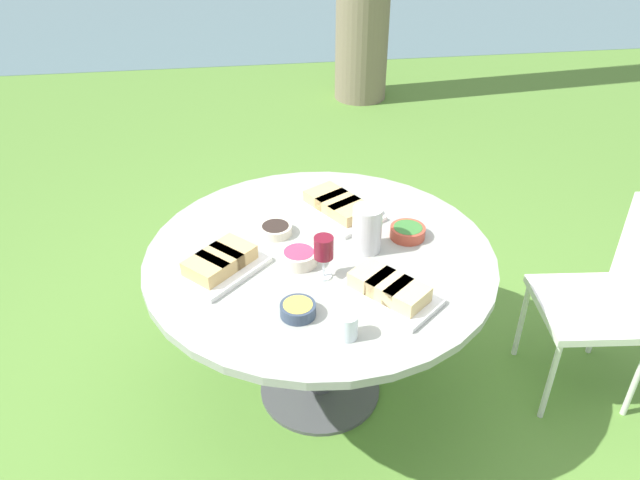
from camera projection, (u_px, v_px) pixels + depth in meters
name	position (u px, v px, depth m)	size (l,w,h in m)	color
ground_plane	(320.00, 389.00, 2.87)	(40.00, 40.00, 0.00)	#5B8C38
river_strip	(252.00, 13.00, 8.58)	(40.00, 4.45, 0.01)	slate
dining_table	(320.00, 274.00, 2.51)	(1.38, 1.38, 0.76)	#4C4C51
chair_near_right	(611.00, 293.00, 2.62)	(0.46, 0.48, 0.89)	silver
water_pitcher	(367.00, 230.00, 2.41)	(0.12, 0.12, 0.19)	silver
wine_glass	(324.00, 249.00, 2.25)	(0.07, 0.07, 0.17)	silver
platter_bread_main	(338.00, 206.00, 2.69)	(0.39, 0.44, 0.07)	white
platter_charcuterie	(220.00, 263.00, 2.33)	(0.39, 0.39, 0.08)	white
platter_sandwich_side	(389.00, 290.00, 2.20)	(0.38, 0.39, 0.08)	white
bowl_fries	(298.00, 309.00, 2.13)	(0.12, 0.12, 0.05)	#334256
bowl_salad	(408.00, 231.00, 2.53)	(0.14, 0.14, 0.05)	#B74733
bowl_olives	(276.00, 229.00, 2.55)	(0.13, 0.13, 0.04)	beige
bowl_dip_red	(299.00, 257.00, 2.38)	(0.14, 0.14, 0.05)	beige
cup_water_near	(347.00, 326.00, 2.02)	(0.07, 0.07, 0.09)	silver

